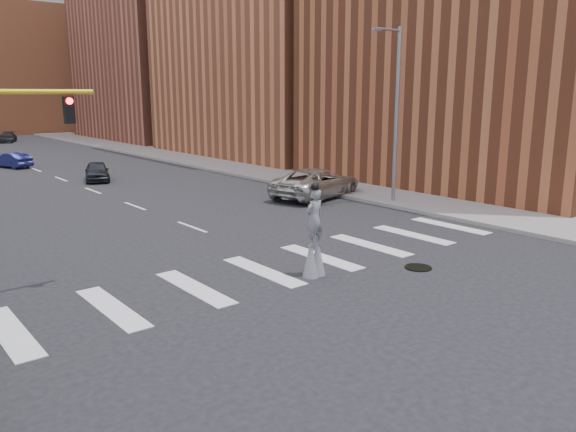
% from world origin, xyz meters
% --- Properties ---
extents(ground_plane, '(160.00, 160.00, 0.00)m').
position_xyz_m(ground_plane, '(0.00, 0.00, 0.00)').
color(ground_plane, black).
rests_on(ground_plane, ground).
extents(sidewalk_right, '(5.00, 90.00, 0.18)m').
position_xyz_m(sidewalk_right, '(12.50, 25.00, 0.09)').
color(sidewalk_right, gray).
rests_on(sidewalk_right, ground).
extents(manhole, '(0.90, 0.90, 0.04)m').
position_xyz_m(manhole, '(3.00, -2.00, 0.02)').
color(manhole, black).
rests_on(manhole, ground).
extents(building_near, '(16.00, 20.00, 22.00)m').
position_xyz_m(building_near, '(22.00, 8.00, 11.00)').
color(building_near, brown).
rests_on(building_near, ground).
extents(building_mid, '(16.00, 22.00, 24.00)m').
position_xyz_m(building_mid, '(22.00, 30.00, 12.00)').
color(building_mid, '#B76039').
rests_on(building_mid, ground).
extents(building_far, '(16.00, 22.00, 20.00)m').
position_xyz_m(building_far, '(22.00, 54.00, 10.00)').
color(building_far, '#964C37').
rests_on(building_far, ground).
extents(streetlight, '(2.05, 0.20, 9.00)m').
position_xyz_m(streetlight, '(10.90, 6.00, 4.90)').
color(streetlight, slate).
rests_on(streetlight, ground).
extents(stilt_performer, '(0.84, 0.55, 3.03)m').
position_xyz_m(stilt_performer, '(-0.27, -0.40, 1.23)').
color(stilt_performer, black).
rests_on(stilt_performer, ground).
extents(suv_crossing, '(6.48, 4.13, 1.66)m').
position_xyz_m(suv_crossing, '(9.00, 9.89, 0.83)').
color(suv_crossing, '#B9B6AE').
rests_on(suv_crossing, ground).
extents(car_near, '(2.64, 4.04, 1.28)m').
position_xyz_m(car_near, '(1.68, 23.73, 0.64)').
color(car_near, black).
rests_on(car_near, ground).
extents(car_mid, '(2.39, 3.88, 1.21)m').
position_xyz_m(car_mid, '(-1.04, 34.54, 0.60)').
color(car_mid, navy).
rests_on(car_mid, ground).
extents(car_far, '(3.08, 4.40, 1.18)m').
position_xyz_m(car_far, '(4.38, 59.99, 0.59)').
color(car_far, black).
rests_on(car_far, ground).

